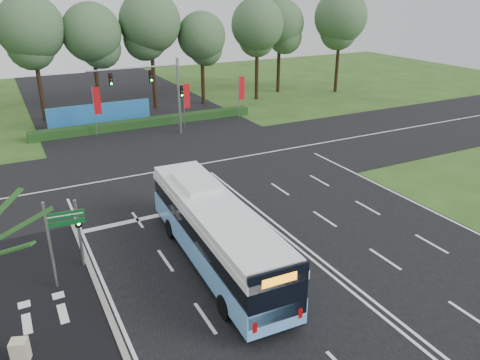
# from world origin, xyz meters

# --- Properties ---
(ground) EXTENTS (120.00, 120.00, 0.00)m
(ground) POSITION_xyz_m (0.00, 0.00, 0.00)
(ground) COLOR #2A4A18
(ground) RESTS_ON ground
(road_main) EXTENTS (20.00, 120.00, 0.04)m
(road_main) POSITION_xyz_m (0.00, 0.00, 0.02)
(road_main) COLOR black
(road_main) RESTS_ON ground
(road_cross) EXTENTS (120.00, 14.00, 0.05)m
(road_cross) POSITION_xyz_m (0.00, 12.00, 0.03)
(road_cross) COLOR black
(road_cross) RESTS_ON ground
(bike_path) EXTENTS (5.00, 18.00, 0.06)m
(bike_path) POSITION_xyz_m (-12.50, -3.00, 0.03)
(bike_path) COLOR black
(bike_path) RESTS_ON ground
(kerb_strip) EXTENTS (0.25, 18.00, 0.12)m
(kerb_strip) POSITION_xyz_m (-10.10, -3.00, 0.06)
(kerb_strip) COLOR gray
(kerb_strip) RESTS_ON ground
(city_bus) EXTENTS (3.11, 12.55, 3.57)m
(city_bus) POSITION_xyz_m (-4.45, -1.43, 1.80)
(city_bus) COLOR #65A6EB
(city_bus) RESTS_ON ground
(pedestrian_signal) EXTENTS (0.33, 0.42, 3.59)m
(pedestrian_signal) POSITION_xyz_m (-10.31, 1.40, 1.96)
(pedestrian_signal) COLOR gray
(pedestrian_signal) RESTS_ON ground
(street_sign) EXTENTS (1.68, 0.26, 4.31)m
(street_sign) POSITION_xyz_m (-11.38, 0.14, 2.69)
(street_sign) COLOR gray
(street_sign) RESTS_ON ground
(utility_cabinet) EXTENTS (0.72, 0.66, 0.98)m
(utility_cabinet) POSITION_xyz_m (-13.53, -4.13, 0.49)
(utility_cabinet) COLOR beige
(utility_cabinet) RESTS_ON ground
(banner_flag_left) EXTENTS (0.66, 0.24, 4.64)m
(banner_flag_left) POSITION_xyz_m (-4.89, 23.34, 3.02)
(banner_flag_left) COLOR gray
(banner_flag_left) RESTS_ON ground
(banner_flag_mid) EXTENTS (0.65, 0.07, 4.38)m
(banner_flag_mid) POSITION_xyz_m (3.35, 22.25, 2.87)
(banner_flag_mid) COLOR gray
(banner_flag_mid) RESTS_ON ground
(banner_flag_right) EXTENTS (0.66, 0.12, 4.49)m
(banner_flag_right) POSITION_xyz_m (9.62, 22.86, 2.93)
(banner_flag_right) COLOR gray
(banner_flag_right) RESTS_ON ground
(traffic_light_gantry) EXTENTS (8.41, 0.28, 7.00)m
(traffic_light_gantry) POSITION_xyz_m (0.21, 20.50, 4.66)
(traffic_light_gantry) COLOR gray
(traffic_light_gantry) RESTS_ON ground
(hedge) EXTENTS (22.00, 1.20, 0.80)m
(hedge) POSITION_xyz_m (0.00, 24.50, 0.40)
(hedge) COLOR #163613
(hedge) RESTS_ON ground
(blue_hoarding) EXTENTS (10.00, 0.30, 2.20)m
(blue_hoarding) POSITION_xyz_m (-4.00, 27.00, 1.10)
(blue_hoarding) COLOR #2067B1
(blue_hoarding) RESTS_ON ground
(eucalyptus_row) EXTENTS (54.75, 9.71, 12.67)m
(eucalyptus_row) POSITION_xyz_m (2.64, 31.08, 8.91)
(eucalyptus_row) COLOR black
(eucalyptus_row) RESTS_ON ground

